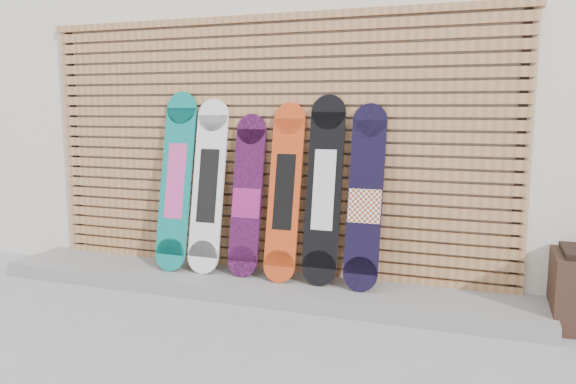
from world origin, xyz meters
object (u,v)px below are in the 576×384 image
snowboard_1 (208,186)px  snowboard_2 (247,196)px  snowboard_0 (176,181)px  snowboard_4 (324,190)px  snowboard_5 (365,198)px  snowboard_3 (285,192)px

snowboard_1 → snowboard_2: snowboard_1 is taller
snowboard_0 → snowboard_2: (0.67, 0.02, -0.10)m
snowboard_0 → snowboard_2: size_ratio=1.14×
snowboard_4 → snowboard_2: bearing=179.6°
snowboard_2 → snowboard_5: 1.02m
snowboard_2 → snowboard_3: size_ratio=0.94×
snowboard_1 → snowboard_5: (1.37, -0.01, -0.03)m
snowboard_4 → snowboard_5: bearing=-3.1°
snowboard_1 → snowboard_3: 0.70m
snowboard_0 → snowboard_5: 1.68m
snowboard_4 → snowboard_5: 0.34m
snowboard_1 → snowboard_2: 0.37m
snowboard_4 → snowboard_5: (0.34, -0.02, -0.05)m
snowboard_3 → snowboard_4: 0.33m
snowboard_0 → snowboard_5: size_ratio=1.07×
snowboard_1 → snowboard_5: size_ratio=1.03×
snowboard_0 → snowboard_4: snowboard_0 is taller
snowboard_4 → snowboard_1: bearing=-179.7°
snowboard_0 → snowboard_2: bearing=2.1°
snowboard_2 → snowboard_4: 0.68m
snowboard_2 → snowboard_4: size_ratio=0.90×
snowboard_3 → snowboard_5: size_ratio=1.01×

